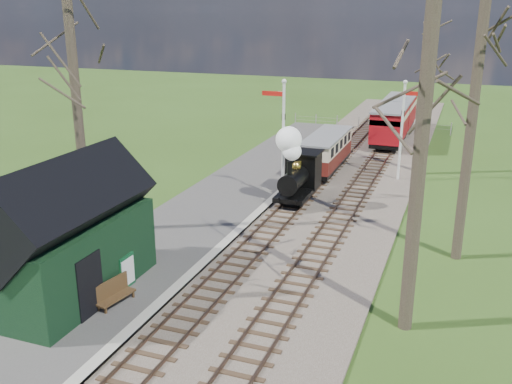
% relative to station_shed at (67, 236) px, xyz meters
% --- Properties ---
extents(distant_hills, '(114.40, 48.00, 22.02)m').
position_rel_station_shed_xyz_m(distant_hills, '(5.70, 60.38, -18.47)').
color(distant_hills, '#385B23').
rests_on(distant_hills, ground).
extents(ballast_bed, '(8.00, 60.00, 0.10)m').
position_rel_station_shed_xyz_m(ballast_bed, '(5.60, 18.00, -2.22)').
color(ballast_bed, brown).
rests_on(ballast_bed, ground).
extents(track_near, '(1.60, 60.00, 0.15)m').
position_rel_station_shed_xyz_m(track_near, '(4.30, 18.00, -2.17)').
color(track_near, brown).
rests_on(track_near, ground).
extents(track_far, '(1.60, 60.00, 0.15)m').
position_rel_station_shed_xyz_m(track_far, '(6.90, 18.00, -2.17)').
color(track_far, brown).
rests_on(track_far, ground).
extents(platform, '(5.00, 44.00, 0.20)m').
position_rel_station_shed_xyz_m(platform, '(0.80, 10.00, -2.17)').
color(platform, '#474442').
rests_on(platform, ground).
extents(coping_strip, '(0.40, 44.00, 0.21)m').
position_rel_station_shed_xyz_m(coping_strip, '(3.10, 10.00, -2.16)').
color(coping_strip, '#B2AD9E').
rests_on(coping_strip, ground).
extents(station_shed, '(3.25, 6.30, 4.78)m').
position_rel_station_shed_xyz_m(station_shed, '(0.00, 0.00, 0.00)').
color(station_shed, black).
rests_on(station_shed, platform).
extents(semaphore_near, '(1.22, 0.24, 6.22)m').
position_rel_station_shed_xyz_m(semaphore_near, '(3.53, 12.00, 1.35)').
color(semaphore_near, silver).
rests_on(semaphore_near, ground).
extents(semaphore_far, '(1.22, 0.24, 5.72)m').
position_rel_station_shed_xyz_m(semaphore_far, '(8.67, 18.00, 1.08)').
color(semaphore_far, silver).
rests_on(semaphore_far, ground).
extents(bare_trees, '(15.51, 22.39, 12.00)m').
position_rel_station_shed_xyz_m(bare_trees, '(5.63, 6.10, 2.94)').
color(bare_trees, '#382D23').
rests_on(bare_trees, ground).
extents(fence_line, '(12.60, 0.08, 1.00)m').
position_rel_station_shed_xyz_m(fence_line, '(4.60, 32.00, -1.72)').
color(fence_line, slate).
rests_on(fence_line, ground).
extents(locomotive, '(1.58, 3.70, 3.96)m').
position_rel_station_shed_xyz_m(locomotive, '(4.29, 12.22, -0.42)').
color(locomotive, black).
rests_on(locomotive, ground).
extents(coach, '(1.85, 6.34, 1.95)m').
position_rel_station_shed_xyz_m(coach, '(4.30, 18.27, -0.91)').
color(coach, black).
rests_on(coach, ground).
extents(red_carriage_a, '(2.17, 5.37, 2.28)m').
position_rel_station_shed_xyz_m(red_carriage_a, '(6.90, 26.35, -0.70)').
color(red_carriage_a, black).
rests_on(red_carriage_a, ground).
extents(red_carriage_b, '(2.17, 5.37, 2.28)m').
position_rel_station_shed_xyz_m(red_carriage_b, '(6.90, 31.85, -0.70)').
color(red_carriage_b, black).
rests_on(red_carriage_b, ground).
extents(sign_board, '(0.13, 0.80, 1.17)m').
position_rel_station_shed_xyz_m(sign_board, '(1.52, 1.01, -1.48)').
color(sign_board, '#0E4422').
rests_on(sign_board, platform).
extents(bench, '(0.69, 1.52, 0.84)m').
position_rel_station_shed_xyz_m(bench, '(1.73, -0.15, -1.68)').
color(bench, '#473019').
rests_on(bench, platform).
extents(person, '(0.34, 0.51, 1.38)m').
position_rel_station_shed_xyz_m(person, '(1.16, -0.75, -1.38)').
color(person, black).
rests_on(person, platform).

